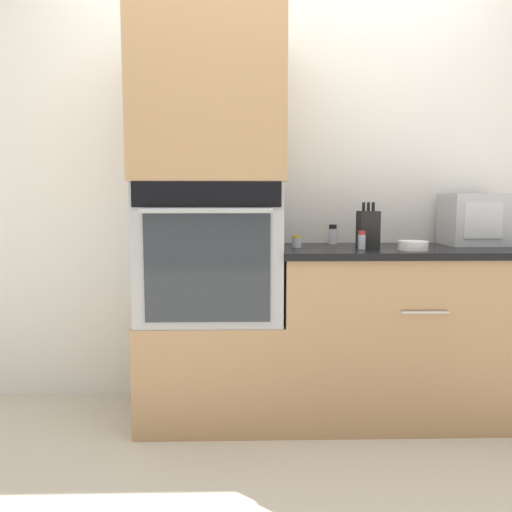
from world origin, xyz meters
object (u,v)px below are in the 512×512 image
at_px(knife_block, 368,229).
at_px(bowl, 413,245).
at_px(condiment_jar_mid, 362,240).
at_px(condiment_jar_near, 376,234).
at_px(microwave, 475,219).
at_px(condiment_jar_far, 333,235).
at_px(wall_oven, 211,251).
at_px(condiment_jar_back, 297,241).

relative_size(knife_block, bowl, 1.61).
distance_m(bowl, condiment_jar_mid, 0.25).
height_order(condiment_jar_near, condiment_jar_mid, condiment_jar_near).
distance_m(microwave, condiment_jar_far, 0.77).
bearing_deg(condiment_jar_far, knife_block, -56.22).
height_order(bowl, condiment_jar_near, condiment_jar_near).
xyz_separation_m(wall_oven, bowl, (0.99, -0.15, 0.04)).
relative_size(condiment_jar_near, condiment_jar_far, 1.09).
relative_size(knife_block, condiment_jar_far, 2.13).
distance_m(knife_block, condiment_jar_back, 0.37).
distance_m(condiment_jar_near, condiment_jar_back, 0.48).
bearing_deg(microwave, knife_block, -167.66).
height_order(bowl, condiment_jar_far, condiment_jar_far).
xyz_separation_m(microwave, condiment_jar_far, (-0.77, 0.08, -0.09)).
height_order(wall_oven, condiment_jar_mid, wall_oven).
height_order(condiment_jar_mid, condiment_jar_far, condiment_jar_far).
distance_m(microwave, condiment_jar_near, 0.54).
xyz_separation_m(knife_block, condiment_jar_mid, (-0.05, -0.09, -0.05)).
xyz_separation_m(bowl, condiment_jar_near, (-0.10, 0.32, 0.04)).
xyz_separation_m(microwave, condiment_jar_near, (-0.53, 0.03, -0.08)).
height_order(knife_block, condiment_jar_back, knife_block).
bearing_deg(microwave, wall_oven, -174.50).
distance_m(condiment_jar_near, condiment_jar_far, 0.24).
bearing_deg(condiment_jar_mid, bowl, -14.50).
height_order(wall_oven, microwave, wall_oven).
height_order(knife_block, condiment_jar_near, knife_block).
relative_size(wall_oven, condiment_jar_mid, 7.65).
distance_m(knife_block, condiment_jar_mid, 0.12).
bearing_deg(condiment_jar_back, knife_block, -2.04).
bearing_deg(condiment_jar_back, microwave, 7.08).
xyz_separation_m(knife_block, condiment_jar_near, (0.09, 0.17, -0.04)).
relative_size(microwave, knife_block, 1.38).
relative_size(microwave, condiment_jar_near, 2.71).
bearing_deg(microwave, condiment_jar_near, 176.81).
xyz_separation_m(wall_oven, condiment_jar_far, (0.67, 0.22, 0.07)).
bearing_deg(condiment_jar_mid, condiment_jar_far, 106.63).
relative_size(knife_block, condiment_jar_near, 1.96).
bearing_deg(knife_block, wall_oven, -179.87).
xyz_separation_m(bowl, condiment_jar_back, (-0.55, 0.17, 0.01)).
bearing_deg(knife_block, condiment_jar_back, 177.96).
bearing_deg(wall_oven, knife_block, 0.13).
height_order(microwave, condiment_jar_near, microwave).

